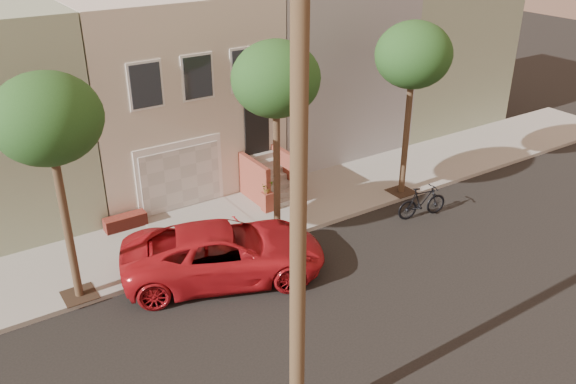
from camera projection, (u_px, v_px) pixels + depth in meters
ground at (322, 305)px, 16.56m from camera, size 90.00×90.00×0.00m
sidewalk at (230, 223)px, 20.55m from camera, size 40.00×3.70×0.15m
house_row at (155, 82)px, 23.38m from camera, size 33.10×11.70×7.00m
tree_left at (47, 120)px, 14.48m from camera, size 2.70×2.57×6.30m
tree_mid at (276, 80)px, 17.68m from camera, size 2.70×2.57×6.30m
tree_right at (413, 56)px, 20.38m from camera, size 2.70×2.57×6.30m
pickup_truck at (224, 252)px, 17.49m from camera, size 6.45×4.63×1.63m
motorcycle at (422, 202)px, 20.92m from camera, size 1.98×0.87×1.15m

